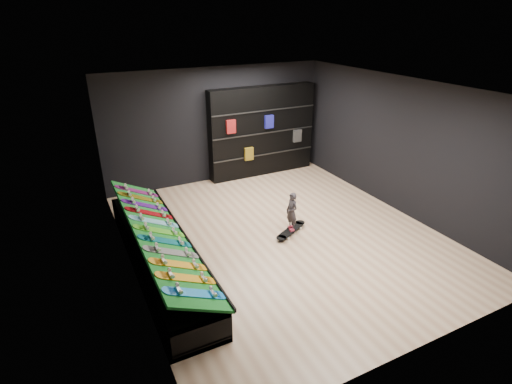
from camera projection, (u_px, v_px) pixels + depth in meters
name	position (u px, v px, depth m)	size (l,w,h in m)	color
floor	(282.00, 235.00, 8.30)	(6.00, 7.00, 0.01)	beige
ceiling	(286.00, 88.00, 7.06)	(6.00, 7.00, 0.01)	white
wall_back	(217.00, 125.00, 10.53)	(6.00, 0.02, 3.00)	black
wall_front	(430.00, 259.00, 4.83)	(6.00, 0.02, 3.00)	black
wall_left	(124.00, 197.00, 6.45)	(0.02, 7.00, 3.00)	black
wall_right	(400.00, 146.00, 8.91)	(0.02, 7.00, 3.00)	black
display_rack	(159.00, 255.00, 7.15)	(0.90, 4.50, 0.50)	black
turf_ramp	(159.00, 232.00, 6.98)	(1.00, 4.50, 0.04)	#10651C
back_shelving	(262.00, 131.00, 11.01)	(3.06, 0.36, 2.45)	black
floor_skateboard	(291.00, 231.00, 8.35)	(0.98, 0.22, 0.09)	black
child	(291.00, 219.00, 8.22)	(0.19, 0.13, 0.50)	black
display_board_0	(195.00, 293.00, 5.43)	(0.98, 0.22, 0.09)	blue
display_board_1	(187.00, 278.00, 5.74)	(0.98, 0.22, 0.09)	yellow
display_board_2	(179.00, 264.00, 6.05)	(0.98, 0.22, 0.09)	orange
display_board_3	(172.00, 252.00, 6.36)	(0.98, 0.22, 0.09)	black
display_board_4	(166.00, 241.00, 6.66)	(0.98, 0.22, 0.09)	#0C8C99
display_board_5	(160.00, 231.00, 6.97)	(0.98, 0.22, 0.09)	green
display_board_6	(155.00, 222.00, 7.28)	(0.98, 0.22, 0.09)	#0CB2E5
display_board_7	(150.00, 213.00, 7.59)	(0.98, 0.22, 0.09)	red
display_board_8	(145.00, 205.00, 7.90)	(0.98, 0.22, 0.09)	purple
display_board_9	(141.00, 198.00, 8.21)	(0.98, 0.22, 0.09)	yellow
display_board_10	(137.00, 191.00, 8.52)	(0.98, 0.22, 0.09)	#2626BF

